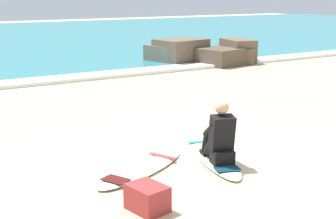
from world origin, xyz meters
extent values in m
plane|color=#CCB584|center=(0.00, 0.00, 0.00)|extent=(80.00, 80.00, 0.00)
cube|color=white|center=(0.00, 7.93, 0.06)|extent=(80.00, 0.90, 0.11)
ellipsoid|color=#EFE5C6|center=(0.17, 0.07, 0.04)|extent=(1.23, 2.28, 0.07)
cube|color=#1E7FB7|center=(0.38, 0.66, 0.07)|extent=(0.48, 0.25, 0.01)
cube|color=#0A2C40|center=(-0.07, -0.60, 0.07)|extent=(0.42, 0.35, 0.01)
cube|color=black|center=(0.01, -0.37, 0.18)|extent=(0.38, 0.34, 0.20)
cylinder|color=black|center=(-0.03, -0.17, 0.33)|extent=(0.26, 0.43, 0.43)
cylinder|color=black|center=(0.01, 0.03, 0.30)|extent=(0.19, 0.28, 0.42)
cube|color=black|center=(0.03, 0.10, 0.10)|extent=(0.16, 0.24, 0.05)
cylinder|color=black|center=(0.16, -0.23, 0.33)|extent=(0.26, 0.43, 0.43)
cylinder|color=black|center=(0.23, -0.03, 0.30)|extent=(0.19, 0.28, 0.42)
cube|color=black|center=(0.26, 0.03, 0.10)|extent=(0.16, 0.24, 0.05)
cube|color=black|center=(0.02, -0.34, 0.53)|extent=(0.41, 0.38, 0.57)
sphere|color=tan|center=(0.03, -0.31, 0.92)|extent=(0.21, 0.21, 0.21)
cylinder|color=black|center=(-0.07, -0.15, 0.55)|extent=(0.20, 0.40, 0.31)
cylinder|color=black|center=(0.20, -0.23, 0.55)|extent=(0.20, 0.40, 0.31)
ellipsoid|color=silver|center=(-1.07, 0.15, 0.04)|extent=(1.98, 1.30, 0.07)
cube|color=red|center=(-0.58, 0.39, 0.07)|extent=(0.30, 0.48, 0.01)
cube|color=#4A1311|center=(-1.63, -0.11, 0.07)|extent=(0.37, 0.43, 0.01)
cube|color=brown|center=(7.46, 8.37, 0.27)|extent=(2.20, 2.24, 0.55)
cube|color=brown|center=(5.58, 9.17, 0.44)|extent=(1.95, 1.59, 0.89)
cube|color=brown|center=(6.46, 7.96, 0.30)|extent=(1.51, 1.54, 0.60)
cube|color=brown|center=(7.52, 8.24, 0.43)|extent=(1.14, 1.61, 0.86)
cube|color=#756656|center=(5.21, 9.50, 0.34)|extent=(1.59, 1.63, 0.67)
cube|color=maroon|center=(-1.66, -1.05, 0.16)|extent=(0.44, 0.54, 0.32)
camera|label=1|loc=(-4.30, -5.74, 2.56)|focal=51.66mm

